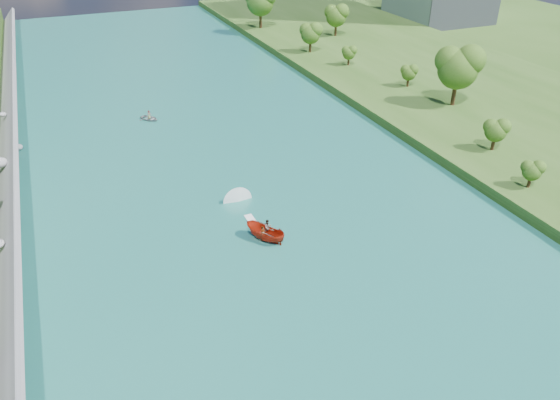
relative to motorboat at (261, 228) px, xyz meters
name	(u,v)px	position (x,y,z in m)	size (l,w,h in m)	color
ground	(332,323)	(0.69, -15.09, -0.91)	(260.00, 260.00, 0.00)	#2D5119
river_water	(252,212)	(0.69, 4.91, -0.86)	(55.00, 240.00, 0.10)	#185D4E
riprap_bank	(5,255)	(-25.18, 3.97, 0.92)	(3.99, 236.00, 4.17)	slate
trees_east	(433,74)	(38.98, 23.54, 5.50)	(19.46, 143.89, 11.90)	#2A4C14
motorboat	(261,228)	(0.00, 0.00, 0.00)	(4.10, 19.25, 2.07)	#AA220D
raft	(149,118)	(-4.53, 37.60, -0.43)	(3.86, 4.08, 1.57)	gray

